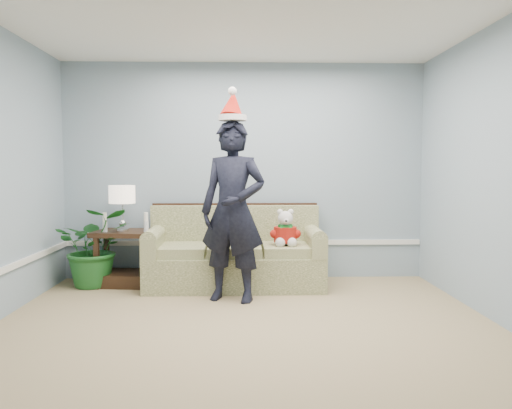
{
  "coord_description": "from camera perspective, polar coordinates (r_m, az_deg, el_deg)",
  "views": [
    {
      "loc": [
        -0.03,
        -3.78,
        1.38
      ],
      "look_at": [
        0.12,
        1.55,
        1.0
      ],
      "focal_mm": 35.0,
      "sensor_mm": 36.0,
      "label": 1
    }
  ],
  "objects": [
    {
      "name": "room_shell",
      "position": [
        3.78,
        -1.15,
        3.59
      ],
      "size": [
        4.54,
        5.04,
        2.74
      ],
      "color": "tan",
      "rests_on": "ground"
    },
    {
      "name": "wainscot_trim",
      "position": [
        5.17,
        -14.49,
        -6.43
      ],
      "size": [
        4.49,
        4.99,
        0.06
      ],
      "color": "white",
      "rests_on": "room_shell"
    },
    {
      "name": "sofa",
      "position": [
        5.94,
        -2.43,
        -6.02
      ],
      "size": [
        2.05,
        0.88,
        0.96
      ],
      "rotation": [
        0.0,
        0.0,
        0.0
      ],
      "color": "#4B582A",
      "rests_on": "room_shell"
    },
    {
      "name": "side_table",
      "position": [
        6.19,
        -14.76,
        -6.56
      ],
      "size": [
        0.73,
        0.63,
        0.65
      ],
      "rotation": [
        0.0,
        0.0,
        -0.11
      ],
      "color": "#342013",
      "rests_on": "room_shell"
    },
    {
      "name": "table_lamp",
      "position": [
        6.04,
        -15.06,
        0.9
      ],
      "size": [
        0.3,
        0.3,
        0.54
      ],
      "color": "silver",
      "rests_on": "side_table"
    },
    {
      "name": "candle_pair",
      "position": [
        6.0,
        -14.7,
        -2.04
      ],
      "size": [
        0.54,
        0.06,
        0.23
      ],
      "color": "silver",
      "rests_on": "side_table"
    },
    {
      "name": "houseplant",
      "position": [
        6.18,
        -17.94,
        -4.63
      ],
      "size": [
        1.01,
        0.94,
        0.93
      ],
      "primitive_type": "imported",
      "rotation": [
        0.0,
        0.0,
        0.29
      ],
      "color": "#1C5D22",
      "rests_on": "room_shell"
    },
    {
      "name": "man",
      "position": [
        5.2,
        -2.66,
        -0.75
      ],
      "size": [
        0.79,
        0.63,
        1.89
      ],
      "primitive_type": "imported",
      "rotation": [
        0.0,
        0.0,
        -0.3
      ],
      "color": "black",
      "rests_on": "room_shell"
    },
    {
      "name": "santa_hat",
      "position": [
        5.24,
        -2.69,
        11.12
      ],
      "size": [
        0.37,
        0.4,
        0.34
      ],
      "rotation": [
        0.0,
        0.0,
        -0.31
      ],
      "color": "silver",
      "rests_on": "man"
    },
    {
      "name": "teddy_bear",
      "position": [
        5.74,
        3.38,
        -3.18
      ],
      "size": [
        0.26,
        0.3,
        0.43
      ],
      "rotation": [
        0.0,
        0.0,
        0.0
      ],
      "color": "silver",
      "rests_on": "sofa"
    }
  ]
}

